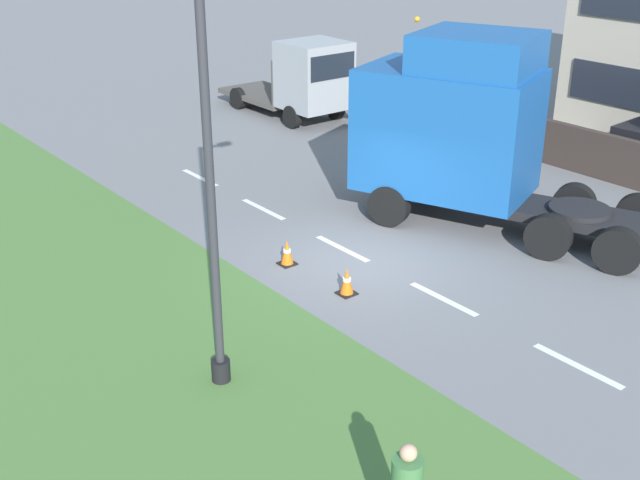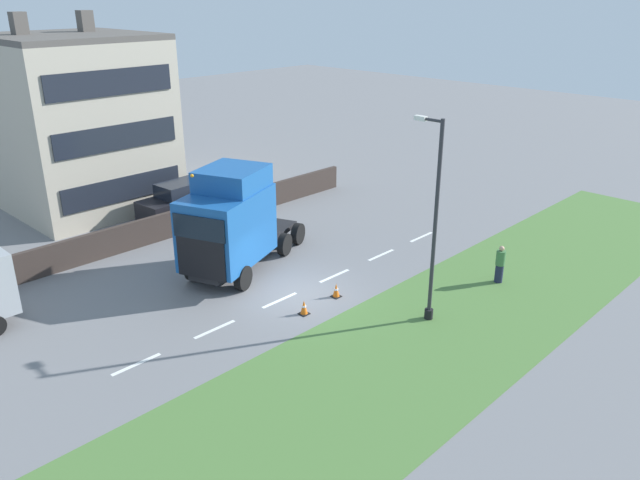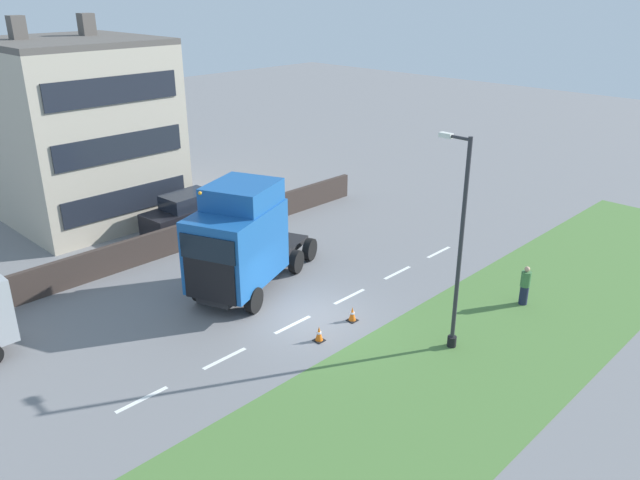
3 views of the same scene
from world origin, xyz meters
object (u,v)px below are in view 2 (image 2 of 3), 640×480
Objects in this scene: parked_car at (181,201)px; traffic_cone_trailing at (336,290)px; pedestrian at (500,265)px; traffic_cone_lead at (304,307)px; lorry_cab at (231,223)px; lamp_post at (433,232)px.

traffic_cone_trailing is at bearing 172.09° from parked_car.
pedestrian is 8.64m from traffic_cone_lead.
traffic_cone_trailing is (-4.76, -1.46, -2.07)m from lorry_cab.
lorry_cab is at bearing 39.63° from pedestrian.
lamp_post is 5.65m from traffic_cone_lead.
lamp_post reaches higher than pedestrian.
lorry_cab reaches higher than parked_car.
parked_car is 12.67m from traffic_cone_lead.
lorry_cab reaches higher than pedestrian.
lorry_cab is 11.47m from pedestrian.
traffic_cone_trailing is (3.65, 1.10, -3.21)m from lamp_post.
parked_car reaches higher than traffic_cone_trailing.
traffic_cone_lead is (3.54, 3.01, -3.21)m from lamp_post.
lamp_post is 5.42m from pedestrian.
lamp_post is at bearing 177.10° from parked_car.
traffic_cone_trailing is at bearing 55.41° from pedestrian.
lorry_cab reaches higher than traffic_cone_lead.
traffic_cone_trailing is at bearing 16.72° from lamp_post.
pedestrian is at bearing -161.94° from lorry_cab.
parked_car is at bearing 0.45° from lamp_post.
parked_car is 16.90m from pedestrian.
lorry_cab is at bearing 17.05° from traffic_cone_trailing.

